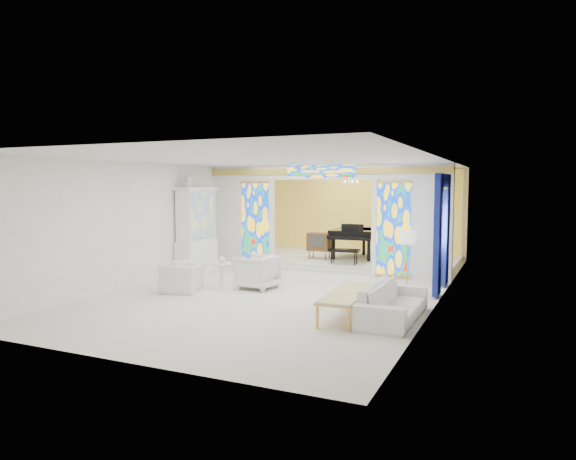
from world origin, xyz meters
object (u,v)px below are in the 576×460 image
at_px(china_cabinet, 196,231).
at_px(sofa, 393,302).
at_px(armchair_left, 184,277).
at_px(armchair_right, 257,272).
at_px(tv_console, 319,242).
at_px(coffee_table, 348,294).
at_px(grand_piano, 361,234).

height_order(china_cabinet, sofa, china_cabinet).
height_order(armchair_left, sofa, sofa).
distance_m(armchair_right, tv_console, 4.12).
xyz_separation_m(armchair_right, sofa, (3.57, -1.50, -0.07)).
bearing_deg(armchair_left, coffee_table, 63.98).
height_order(china_cabinet, grand_piano, china_cabinet).
bearing_deg(coffee_table, china_cabinet, 151.03).
height_order(coffee_table, tv_console, tv_console).
xyz_separation_m(armchair_right, tv_console, (0.02, 4.11, 0.30)).
bearing_deg(armchair_left, china_cabinet, -168.91).
bearing_deg(armchair_right, grand_piano, 171.69).
bearing_deg(sofa, tv_console, 32.90).
relative_size(china_cabinet, sofa, 1.22).
bearing_deg(armchair_right, china_cabinet, -112.32).
distance_m(china_cabinet, grand_piano, 5.18).
relative_size(armchair_right, tv_console, 1.10).
xyz_separation_m(sofa, coffee_table, (-0.81, -0.15, 0.10)).
relative_size(armchair_right, sofa, 0.39).
bearing_deg(armchair_left, grand_piano, 140.08).
bearing_deg(tv_console, armchair_left, -105.78).
bearing_deg(grand_piano, tv_console, -146.69).
xyz_separation_m(china_cabinet, grand_piano, (3.72, 3.59, -0.25)).
relative_size(china_cabinet, armchair_left, 2.75).
height_order(china_cabinet, coffee_table, china_cabinet).
height_order(sofa, tv_console, tv_console).
relative_size(sofa, grand_piano, 0.80).
bearing_deg(tv_console, coffee_table, -64.72).
bearing_deg(china_cabinet, coffee_table, -28.97).
xyz_separation_m(china_cabinet, armchair_left, (1.20, -2.28, -0.85)).
distance_m(china_cabinet, tv_console, 3.86).
relative_size(armchair_right, coffee_table, 0.41).
distance_m(china_cabinet, armchair_right, 3.02).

